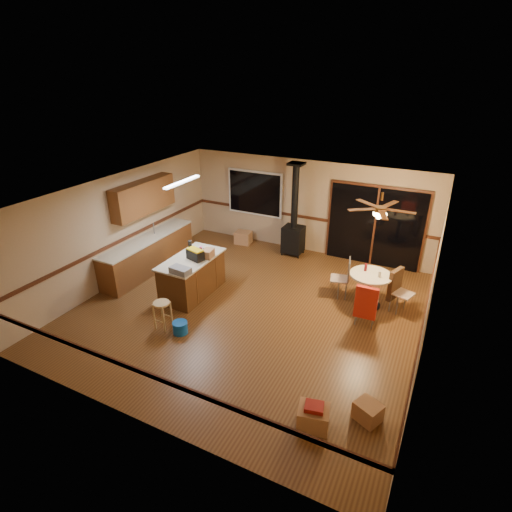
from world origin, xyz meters
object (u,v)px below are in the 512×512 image
Objects in this scene: chair_right at (396,285)px; dining_table at (370,284)px; kitchen_island at (192,276)px; box_under_window at (243,238)px; bar_stool at (163,315)px; toolbox_grey at (180,270)px; chair_left at (345,274)px; wood_stove at (294,230)px; blue_bucket at (180,328)px; toolbox_black at (195,255)px; chair_near at (366,302)px; box_corner_b at (368,412)px; box_corner_a at (313,417)px.

dining_table is at bearing -167.93° from chair_right.
box_under_window is (-0.32, 3.10, -0.27)m from kitchen_island.
kitchen_island is 1.45m from bar_stool.
chair_right is (4.07, 2.82, 0.30)m from bar_stool.
kitchen_island reaches higher than box_under_window.
toolbox_grey reaches higher than chair_right.
toolbox_grey is at bearing -81.97° from box_under_window.
chair_left is at bearing 43.89° from bar_stool.
chair_left reaches higher than dining_table.
toolbox_grey is at bearing -153.00° from chair_right.
wood_stove is 8.39× the size of blue_bucket.
chair_left reaches higher than bar_stool.
toolbox_black is 0.44× the size of dining_table.
toolbox_black is (0.12, 0.01, 0.56)m from kitchen_island.
toolbox_black reaches higher than chair_near.
wood_stove reaches higher than box_corner_b.
box_corner_a is at bearing -33.56° from toolbox_black.
box_under_window is at bearing 98.03° from toolbox_grey.
chair_right is at bearing -0.60° from chair_left.
toolbox_grey is at bearing -163.43° from chair_near.
kitchen_island is at bearing 107.47° from toolbox_grey.
box_under_window is at bearing 102.24° from blue_bucket.
toolbox_grey is 1.10× the size of toolbox_black.
chair_left and chair_near have the same top height.
box_corner_a is at bearing -65.50° from wood_stove.
dining_table is 2.01× the size of box_corner_a.
blue_bucket is at bearing -0.08° from bar_stool.
blue_bucket is 0.43× the size of chair_near.
wood_stove is at bearing 66.91° from kitchen_island.
toolbox_black is 0.58× the size of chair_right.
dining_table is at bearing 28.96° from toolbox_grey.
toolbox_black is at bearing -81.93° from box_under_window.
chair_left is 1.23m from chair_near.
blue_bucket is 4.64m from chair_right.
dining_table is 4.51m from box_under_window.
box_corner_a is (4.12, -5.53, -0.01)m from box_under_window.
kitchen_island reaches higher than blue_bucket.
kitchen_island is 0.89m from toolbox_grey.
chair_near is at bearing 5.89° from kitchen_island.
chair_right is 1.50× the size of box_under_window.
chair_left is 3.91m from box_corner_a.
wood_stove is 3.60× the size of chair_near.
chair_right is (4.10, 2.09, -0.37)m from toolbox_grey.
box_under_window is at bearing 133.60° from box_corner_b.
box_corner_b is at bearing -68.90° from chair_left.
toolbox_grey is at bearing 154.08° from box_corner_a.
box_under_window is 1.03× the size of box_corner_a.
chair_right is (0.53, 0.11, 0.07)m from dining_table.
chair_near is 1.50× the size of box_under_window.
chair_near is (3.90, 0.40, 0.14)m from kitchen_island.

